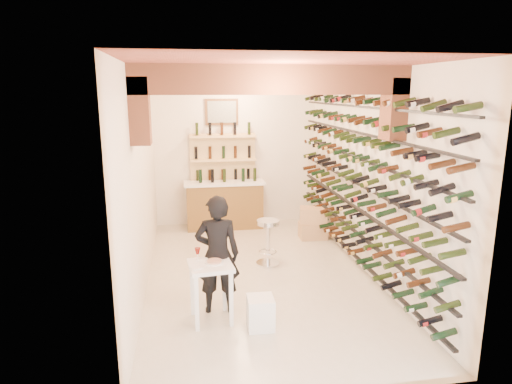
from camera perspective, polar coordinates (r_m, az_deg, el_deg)
ground at (r=7.29m, az=0.39°, el=-10.54°), size 6.00×6.00×0.00m
room_shell at (r=6.47m, az=0.80°, el=7.14°), size 3.52×6.02×3.21m
wine_rack at (r=7.24m, az=12.45°, el=1.83°), size 0.32×5.70×2.56m
back_counter at (r=9.58m, az=-4.04°, el=-1.46°), size 1.70×0.62×1.29m
back_shelving at (r=9.67m, az=-4.23°, el=2.54°), size 1.40×0.31×2.73m
tasting_table at (r=5.75m, az=-5.82°, el=-10.37°), size 0.59×0.59×0.93m
white_stool at (r=5.73m, az=0.57°, el=-15.17°), size 0.33×0.33×0.40m
person at (r=5.91m, az=-4.95°, el=-7.96°), size 0.61×0.43×1.60m
chrome_barstool at (r=7.56m, az=1.53°, el=-6.01°), size 0.40×0.40×0.78m
crate_lower at (r=9.02m, az=7.28°, el=-4.91°), size 0.55×0.39×0.32m
crate_upper at (r=8.93m, az=7.34°, el=-2.98°), size 0.61×0.49×0.31m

